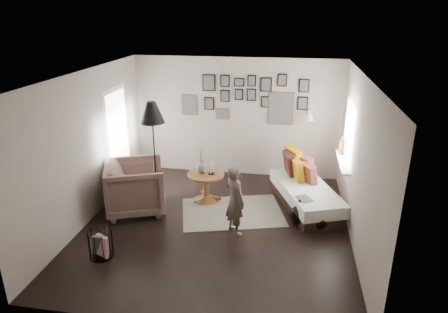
% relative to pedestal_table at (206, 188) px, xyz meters
% --- Properties ---
extents(ground, '(4.80, 4.80, 0.00)m').
position_rel_pedestal_table_xyz_m(ground, '(0.38, -0.92, -0.26)').
color(ground, black).
rests_on(ground, ground).
extents(wall_back, '(4.50, 0.00, 4.50)m').
position_rel_pedestal_table_xyz_m(wall_back, '(0.38, 1.48, 1.04)').
color(wall_back, '#9D9189').
rests_on(wall_back, ground).
extents(wall_front, '(4.50, 0.00, 4.50)m').
position_rel_pedestal_table_xyz_m(wall_front, '(0.38, -3.32, 1.04)').
color(wall_front, '#9D9189').
rests_on(wall_front, ground).
extents(wall_left, '(0.00, 4.80, 4.80)m').
position_rel_pedestal_table_xyz_m(wall_left, '(-1.87, -0.92, 1.04)').
color(wall_left, '#9D9189').
rests_on(wall_left, ground).
extents(wall_right, '(0.00, 4.80, 4.80)m').
position_rel_pedestal_table_xyz_m(wall_right, '(2.63, -0.92, 1.04)').
color(wall_right, '#9D9189').
rests_on(wall_right, ground).
extents(ceiling, '(4.80, 4.80, 0.00)m').
position_rel_pedestal_table_xyz_m(ceiling, '(0.38, -0.92, 2.34)').
color(ceiling, white).
rests_on(ceiling, wall_back).
extents(door_left, '(0.00, 2.14, 2.14)m').
position_rel_pedestal_table_xyz_m(door_left, '(-1.86, 0.28, 0.79)').
color(door_left, white).
rests_on(door_left, wall_left).
extents(window_right, '(0.15, 1.32, 1.30)m').
position_rel_pedestal_table_xyz_m(window_right, '(2.55, 0.42, 0.67)').
color(window_right, white).
rests_on(window_right, wall_right).
extents(gallery_wall, '(2.74, 0.03, 1.08)m').
position_rel_pedestal_table_xyz_m(gallery_wall, '(0.67, 1.46, 1.48)').
color(gallery_wall, brown).
rests_on(gallery_wall, wall_back).
extents(wall_sconce, '(0.18, 0.36, 0.16)m').
position_rel_pedestal_table_xyz_m(wall_sconce, '(1.93, 1.22, 1.20)').
color(wall_sconce, white).
rests_on(wall_sconce, wall_back).
extents(rug, '(2.10, 1.72, 0.01)m').
position_rel_pedestal_table_xyz_m(rug, '(0.58, -0.41, -0.26)').
color(rug, beige).
rests_on(rug, ground).
extents(pedestal_table, '(0.72, 0.72, 0.57)m').
position_rel_pedestal_table_xyz_m(pedestal_table, '(0.00, 0.00, 0.00)').
color(pedestal_table, brown).
rests_on(pedestal_table, ground).
extents(vase, '(0.21, 0.21, 0.52)m').
position_rel_pedestal_table_xyz_m(vase, '(-0.08, 0.02, 0.46)').
color(vase, black).
rests_on(vase, pedestal_table).
extents(candles, '(0.12, 0.12, 0.27)m').
position_rel_pedestal_table_xyz_m(candles, '(0.11, -0.00, 0.44)').
color(candles, black).
rests_on(candles, pedestal_table).
extents(daybed, '(1.43, 2.06, 0.93)m').
position_rel_pedestal_table_xyz_m(daybed, '(1.92, 0.14, 0.03)').
color(daybed, black).
rests_on(daybed, ground).
extents(magazine_on_daybed, '(0.33, 0.35, 0.02)m').
position_rel_pedestal_table_xyz_m(magazine_on_daybed, '(1.87, -0.51, 0.18)').
color(magazine_on_daybed, black).
rests_on(magazine_on_daybed, daybed).
extents(armchair, '(1.34, 1.32, 0.95)m').
position_rel_pedestal_table_xyz_m(armchair, '(-1.18, -0.62, 0.21)').
color(armchair, brown).
rests_on(armchair, ground).
extents(armchair_cushion, '(0.55, 0.56, 0.19)m').
position_rel_pedestal_table_xyz_m(armchair_cushion, '(-1.15, -0.57, 0.22)').
color(armchair_cushion, white).
rests_on(armchair_cushion, armchair).
extents(floor_lamp, '(0.46, 0.46, 1.97)m').
position_rel_pedestal_table_xyz_m(floor_lamp, '(-0.95, -0.14, 1.44)').
color(floor_lamp, black).
rests_on(floor_lamp, ground).
extents(magazine_basket, '(0.44, 0.44, 0.44)m').
position_rel_pedestal_table_xyz_m(magazine_basket, '(-1.17, -2.12, -0.05)').
color(magazine_basket, black).
rests_on(magazine_basket, ground).
extents(demijohn_large, '(0.31, 0.31, 0.46)m').
position_rel_pedestal_table_xyz_m(demijohn_large, '(1.79, -0.63, -0.08)').
color(demijohn_large, black).
rests_on(demijohn_large, ground).
extents(demijohn_small, '(0.27, 0.27, 0.42)m').
position_rel_pedestal_table_xyz_m(demijohn_small, '(2.14, -0.75, -0.10)').
color(demijohn_small, black).
rests_on(demijohn_small, ground).
extents(child, '(0.51, 0.52, 1.21)m').
position_rel_pedestal_table_xyz_m(child, '(0.73, -1.09, 0.34)').
color(child, '#5E504A').
rests_on(child, ground).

